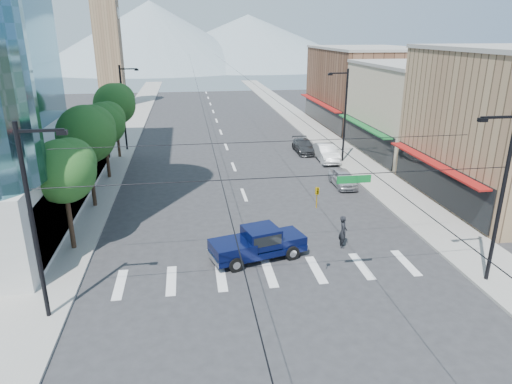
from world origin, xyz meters
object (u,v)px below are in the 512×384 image
pedestrian (343,232)px  parked_car_far (304,146)px  parked_car_mid (327,153)px  parked_car_near (343,178)px  pickup_truck (258,243)px

pedestrian → parked_car_far: size_ratio=0.42×
parked_car_mid → parked_car_far: size_ratio=1.07×
pedestrian → parked_car_near: size_ratio=0.49×
pickup_truck → parked_car_far: pickup_truck is taller
parked_car_near → parked_car_mid: bearing=84.2°
pickup_truck → parked_car_near: pickup_truck is taller
parked_car_far → pedestrian: bearing=-98.2°
pickup_truck → parked_car_near: bearing=37.3°
pickup_truck → pedestrian: 5.32m
parked_car_mid → parked_car_far: bearing=113.9°
parked_car_mid → parked_car_far: 3.82m
parked_car_far → pickup_truck: bearing=-110.3°
pedestrian → parked_car_far: 22.57m
pickup_truck → parked_car_mid: pickup_truck is taller
pickup_truck → pedestrian: bearing=-7.6°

